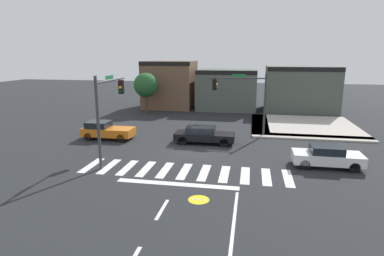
{
  "coord_description": "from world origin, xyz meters",
  "views": [
    {
      "loc": [
        3.8,
        -22.56,
        6.93
      ],
      "look_at": [
        -0.56,
        1.08,
        1.42
      ],
      "focal_mm": 30.12,
      "sensor_mm": 36.0,
      "label": 1
    }
  ],
  "objects_px": {
    "car_white": "(327,156)",
    "car_orange": "(106,130)",
    "traffic_signal_southwest": "(109,102)",
    "traffic_signal_northeast": "(242,93)",
    "car_black": "(204,135)",
    "roadside_tree": "(146,85)"
  },
  "relations": [
    {
      "from": "traffic_signal_northeast",
      "to": "car_black",
      "type": "relative_size",
      "value": 1.16
    },
    {
      "from": "traffic_signal_southwest",
      "to": "car_white",
      "type": "xyz_separation_m",
      "value": [
        13.81,
        1.25,
        -3.22
      ]
    },
    {
      "from": "car_white",
      "to": "roadside_tree",
      "type": "distance_m",
      "value": 23.67
    },
    {
      "from": "car_orange",
      "to": "car_white",
      "type": "bearing_deg",
      "value": -13.57
    },
    {
      "from": "traffic_signal_northeast",
      "to": "car_black",
      "type": "height_order",
      "value": "traffic_signal_northeast"
    },
    {
      "from": "traffic_signal_southwest",
      "to": "car_orange",
      "type": "xyz_separation_m",
      "value": [
        -2.83,
        5.27,
        -3.19
      ]
    },
    {
      "from": "car_orange",
      "to": "roadside_tree",
      "type": "relative_size",
      "value": 0.87
    },
    {
      "from": "car_orange",
      "to": "roadside_tree",
      "type": "height_order",
      "value": "roadside_tree"
    },
    {
      "from": "car_white",
      "to": "car_black",
      "type": "height_order",
      "value": "car_white"
    },
    {
      "from": "car_black",
      "to": "traffic_signal_southwest",
      "type": "bearing_deg",
      "value": -135.34
    },
    {
      "from": "car_white",
      "to": "traffic_signal_northeast",
      "type": "bearing_deg",
      "value": -52.4
    },
    {
      "from": "roadside_tree",
      "to": "traffic_signal_southwest",
      "type": "bearing_deg",
      "value": -79.16
    },
    {
      "from": "traffic_signal_southwest",
      "to": "car_white",
      "type": "height_order",
      "value": "traffic_signal_southwest"
    },
    {
      "from": "traffic_signal_northeast",
      "to": "traffic_signal_southwest",
      "type": "relative_size",
      "value": 0.96
    },
    {
      "from": "car_black",
      "to": "roadside_tree",
      "type": "distance_m",
      "value": 15.09
    },
    {
      "from": "car_white",
      "to": "roadside_tree",
      "type": "xyz_separation_m",
      "value": [
        -17.13,
        16.11,
        2.66
      ]
    },
    {
      "from": "car_white",
      "to": "roadside_tree",
      "type": "height_order",
      "value": "roadside_tree"
    },
    {
      "from": "car_white",
      "to": "car_orange",
      "type": "bearing_deg",
      "value": -13.57
    },
    {
      "from": "traffic_signal_northeast",
      "to": "traffic_signal_southwest",
      "type": "height_order",
      "value": "traffic_signal_southwest"
    },
    {
      "from": "car_orange",
      "to": "car_black",
      "type": "distance_m",
      "value": 8.23
    },
    {
      "from": "traffic_signal_southwest",
      "to": "car_orange",
      "type": "relative_size",
      "value": 1.36
    },
    {
      "from": "car_white",
      "to": "car_black",
      "type": "xyz_separation_m",
      "value": [
        -8.41,
        4.09,
        0.0
      ]
    }
  ]
}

